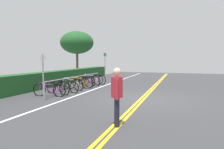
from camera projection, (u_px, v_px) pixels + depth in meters
name	position (u px, v px, depth m)	size (l,w,h in m)	color
ground_plane	(143.00, 99.00, 9.35)	(35.54, 13.16, 0.05)	#353538
centre_line_yellow_inner	(145.00, 98.00, 9.32)	(31.98, 0.10, 0.00)	gold
centre_line_yellow_outer	(141.00, 98.00, 9.37)	(31.98, 0.10, 0.00)	gold
bike_lane_stripe_white	(81.00, 94.00, 10.40)	(31.98, 0.12, 0.00)	white
bike_rack	(77.00, 79.00, 12.30)	(6.33, 0.05, 0.77)	#9EA0A5
bicycle_0	(49.00, 90.00, 9.78)	(0.46, 1.71, 0.70)	black
bicycle_1	(58.00, 87.00, 10.38)	(0.58, 1.72, 0.76)	black
bicycle_2	(67.00, 86.00, 10.96)	(0.54, 1.62, 0.69)	black
bicycle_3	(71.00, 84.00, 11.75)	(0.47, 1.74, 0.74)	black
bicycle_4	(79.00, 83.00, 12.37)	(0.59, 1.76, 0.76)	black
bicycle_5	(82.00, 81.00, 12.98)	(0.46, 1.79, 0.77)	black
bicycle_6	(89.00, 81.00, 13.60)	(0.46, 1.76, 0.75)	black
bicycle_7	(91.00, 80.00, 14.19)	(0.64, 1.68, 0.77)	black
bicycle_8	(96.00, 79.00, 14.70)	(0.67, 1.71, 0.74)	black
pedestrian	(117.00, 93.00, 5.47)	(0.47, 0.32, 1.59)	#1E1E2D
sign_post_near	(43.00, 72.00, 8.79)	(0.36, 0.10, 2.04)	gray
sign_post_far	(105.00, 64.00, 16.01)	(0.36, 0.10, 2.33)	gray
hedge_backdrop	(60.00, 77.00, 14.43)	(15.28, 0.91, 0.99)	#1C4C21
tree_mid	(77.00, 43.00, 20.67)	(3.40, 3.40, 4.63)	brown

